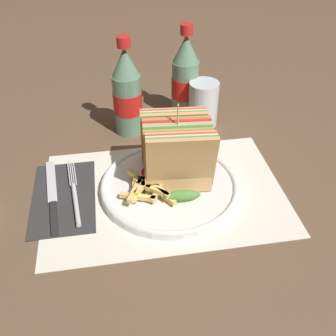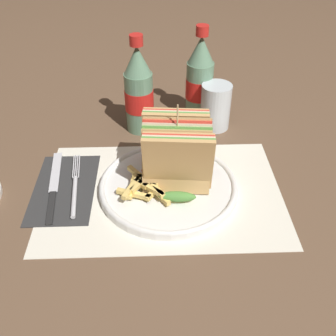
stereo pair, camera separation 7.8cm
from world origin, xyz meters
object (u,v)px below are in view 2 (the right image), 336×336
at_px(knife, 54,186).
at_px(coke_bottle_far, 200,80).
at_px(club_sandwich, 177,152).
at_px(glass_near, 215,109).
at_px(plate_main, 168,186).
at_px(coke_bottle_near, 139,92).
at_px(fork, 75,190).

relative_size(knife, coke_bottle_far, 0.94).
bearing_deg(club_sandwich, glass_near, 64.13).
height_order(plate_main, coke_bottle_far, coke_bottle_far).
bearing_deg(glass_near, club_sandwich, -115.87).
xyz_separation_m(club_sandwich, coke_bottle_far, (0.07, 0.27, 0.02)).
height_order(knife, coke_bottle_near, coke_bottle_near).
bearing_deg(plate_main, club_sandwich, 47.96).
distance_m(coke_bottle_near, glass_near, 0.19).
xyz_separation_m(plate_main, fork, (-0.19, -0.00, -0.00)).
bearing_deg(plate_main, glass_near, 62.61).
distance_m(club_sandwich, knife, 0.26).
xyz_separation_m(fork, coke_bottle_near, (0.13, 0.24, 0.09)).
bearing_deg(coke_bottle_far, fork, -133.23).
relative_size(fork, knife, 0.88).
xyz_separation_m(knife, coke_bottle_far, (0.32, 0.27, 0.09)).
bearing_deg(plate_main, knife, 176.69).
bearing_deg(knife, fork, -25.83).
height_order(club_sandwich, coke_bottle_near, coke_bottle_near).
distance_m(plate_main, knife, 0.23).
relative_size(club_sandwich, fork, 0.92).
relative_size(plate_main, glass_near, 2.48).
height_order(fork, glass_near, glass_near).
xyz_separation_m(fork, coke_bottle_far, (0.27, 0.29, 0.09)).
xyz_separation_m(fork, glass_near, (0.31, 0.24, 0.04)).
xyz_separation_m(club_sandwich, fork, (-0.20, -0.02, -0.07)).
xyz_separation_m(club_sandwich, knife, (-0.25, -0.01, -0.07)).
bearing_deg(coke_bottle_near, coke_bottle_far, 20.46).
distance_m(plate_main, coke_bottle_far, 0.31).
distance_m(club_sandwich, glass_near, 0.24).
bearing_deg(knife, coke_bottle_near, 46.03).
bearing_deg(plate_main, coke_bottle_near, 104.51).
bearing_deg(club_sandwich, knife, -178.75).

